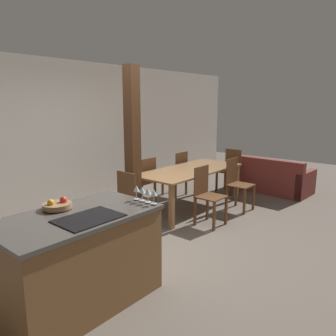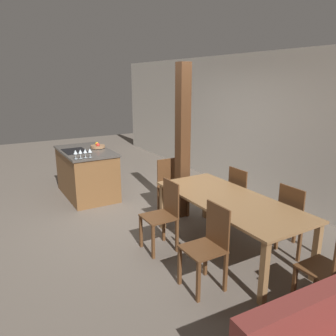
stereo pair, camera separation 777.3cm
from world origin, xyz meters
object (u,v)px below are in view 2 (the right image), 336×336
at_px(dining_chair_near_right, 208,245).
at_px(timber_post, 183,143).
at_px(kitchen_island, 87,173).
at_px(dining_chair_near_left, 163,214).
at_px(dining_chair_head_end, 171,186).
at_px(fruit_bowl, 98,146).
at_px(dining_chair_far_left, 242,195).
at_px(wine_glass_far, 85,151).
at_px(dining_chair_far_right, 295,218).
at_px(wine_glass_middle, 80,152).
at_px(dining_chair_foot_end, 332,270).
at_px(wine_glass_near, 75,152).
at_px(dining_table, 229,205).
at_px(wine_glass_end, 90,151).

xyz_separation_m(dining_chair_near_right, timber_post, (-1.80, 0.82, 0.74)).
bearing_deg(kitchen_island, dining_chair_near_left, 5.55).
xyz_separation_m(dining_chair_near_right, dining_chair_head_end, (-1.95, 0.70, 0.00)).
height_order(fruit_bowl, dining_chair_far_left, fruit_bowl).
distance_m(dining_chair_near_left, timber_post, 1.38).
bearing_deg(kitchen_island, wine_glass_far, -15.99).
height_order(kitchen_island, dining_chair_far_left, dining_chair_far_left).
bearing_deg(dining_chair_far_right, wine_glass_far, 32.51).
relative_size(wine_glass_middle, dining_chair_near_left, 0.16).
bearing_deg(dining_chair_head_end, dining_chair_foot_end, -90.00).
xyz_separation_m(wine_glass_near, dining_table, (2.39, 1.31, -0.38)).
xyz_separation_m(wine_glass_end, dining_table, (2.39, 1.06, -0.38)).
bearing_deg(wine_glass_near, wine_glass_far, 90.00).
distance_m(kitchen_island, wine_glass_near, 0.95).
relative_size(wine_glass_end, dining_chair_near_right, 0.16).
height_order(kitchen_island, dining_chair_near_right, dining_chair_near_right).
height_order(wine_glass_middle, dining_table, wine_glass_middle).
relative_size(wine_glass_end, dining_chair_head_end, 0.16).
distance_m(wine_glass_far, wine_glass_end, 0.08).
bearing_deg(dining_chair_far_left, wine_glass_near, 46.44).
xyz_separation_m(kitchen_island, dining_chair_head_end, (1.61, 0.95, 0.04)).
bearing_deg(dining_chair_far_left, wine_glass_middle, 45.23).
bearing_deg(timber_post, dining_chair_foot_end, -2.65).
bearing_deg(dining_chair_head_end, dining_table, -90.00).
bearing_deg(dining_table, dining_chair_near_right, -54.95).
relative_size(dining_table, dining_chair_foot_end, 2.33).
relative_size(wine_glass_near, wine_glass_end, 1.00).
distance_m(fruit_bowl, wine_glass_far, 0.84).
distance_m(fruit_bowl, dining_chair_near_left, 2.65).
height_order(wine_glass_end, timber_post, timber_post).
height_order(fruit_bowl, dining_table, fruit_bowl).
xyz_separation_m(dining_chair_near_right, dining_chair_far_right, (0.00, 1.39, 0.00)).
bearing_deg(timber_post, fruit_bowl, -155.60).
bearing_deg(dining_chair_far_left, timber_post, 34.73).
height_order(wine_glass_far, wine_glass_end, same).
bearing_deg(dining_chair_foot_end, dining_chair_near_left, -70.32).
distance_m(wine_glass_far, dining_chair_foot_end, 4.05).
distance_m(kitchen_island, wine_glass_middle, 0.93).
bearing_deg(dining_chair_near_right, dining_chair_foot_end, 35.68).
bearing_deg(dining_chair_head_end, wine_glass_far, 140.68).
bearing_deg(wine_glass_end, dining_chair_foot_end, 15.35).
distance_m(wine_glass_middle, timber_post, 1.74).
height_order(wine_glass_middle, dining_chair_head_end, wine_glass_middle).
xyz_separation_m(dining_table, timber_post, (-1.31, 0.13, 0.58)).
height_order(wine_glass_end, dining_chair_near_right, wine_glass_end).
xyz_separation_m(kitchen_island, wine_glass_end, (0.67, -0.11, 0.57)).
xyz_separation_m(dining_chair_near_right, dining_chair_far_left, (-0.98, 1.39, 0.00)).
height_order(dining_chair_near_right, dining_chair_foot_end, same).
height_order(dining_chair_near_left, dining_chair_near_right, same).
height_order(kitchen_island, dining_chair_head_end, dining_chair_head_end).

